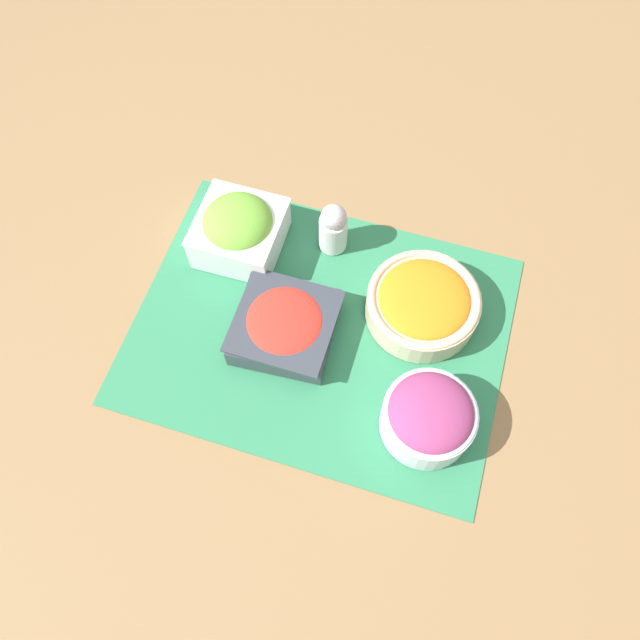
% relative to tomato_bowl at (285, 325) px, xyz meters
% --- Properties ---
extents(ground_plane, '(3.00, 3.00, 0.00)m').
position_rel_tomato_bowl_xyz_m(ground_plane, '(-0.05, -0.02, -0.03)').
color(ground_plane, olive).
extents(placemat, '(0.57, 0.44, 0.00)m').
position_rel_tomato_bowl_xyz_m(placemat, '(-0.05, -0.02, -0.03)').
color(placemat, '#2D7A51').
rests_on(placemat, ground_plane).
extents(tomato_bowl, '(0.16, 0.16, 0.05)m').
position_rel_tomato_bowl_xyz_m(tomato_bowl, '(0.00, 0.00, 0.00)').
color(tomato_bowl, '#333842').
rests_on(tomato_bowl, placemat).
extents(carrot_bowl, '(0.18, 0.18, 0.06)m').
position_rel_tomato_bowl_xyz_m(carrot_bowl, '(-0.19, -0.10, 0.01)').
color(carrot_bowl, beige).
rests_on(carrot_bowl, placemat).
extents(lettuce_bowl, '(0.13, 0.13, 0.09)m').
position_rel_tomato_bowl_xyz_m(lettuce_bowl, '(0.12, -0.13, 0.02)').
color(lettuce_bowl, white).
rests_on(lettuce_bowl, placemat).
extents(onion_bowl, '(0.13, 0.13, 0.08)m').
position_rel_tomato_bowl_xyz_m(onion_bowl, '(-0.24, 0.08, 0.02)').
color(onion_bowl, silver).
rests_on(onion_bowl, placemat).
extents(pepper_shaker, '(0.05, 0.05, 0.10)m').
position_rel_tomato_bowl_xyz_m(pepper_shaker, '(-0.02, -0.18, 0.02)').
color(pepper_shaker, silver).
rests_on(pepper_shaker, placemat).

